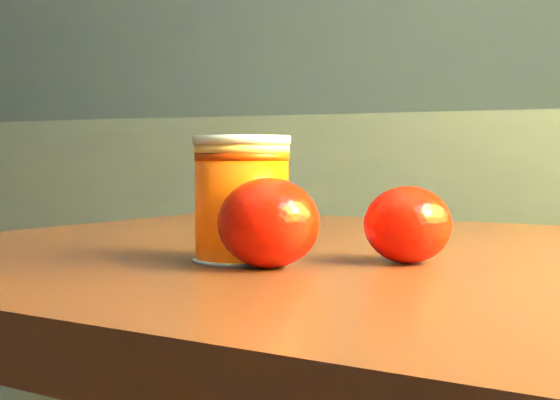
% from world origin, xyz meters
% --- Properties ---
extents(kitchen_counter, '(3.15, 0.60, 0.90)m').
position_xyz_m(kitchen_counter, '(0.00, 1.45, 0.45)').
color(kitchen_counter, '#4F5054').
rests_on(kitchen_counter, ground).
extents(table, '(1.06, 0.83, 0.72)m').
position_xyz_m(table, '(1.02, 0.08, 0.63)').
color(table, '#622B18').
rests_on(table, ground).
extents(juice_glass, '(0.07, 0.07, 0.09)m').
position_xyz_m(juice_glass, '(0.87, -0.01, 0.77)').
color(juice_glass, '#E54404').
rests_on(juice_glass, table).
extents(orange_front, '(0.09, 0.09, 0.06)m').
position_xyz_m(orange_front, '(0.90, -0.04, 0.75)').
color(orange_front, red).
rests_on(orange_front, table).
extents(orange_back, '(0.08, 0.08, 0.06)m').
position_xyz_m(orange_back, '(0.99, 0.03, 0.75)').
color(orange_back, red).
rests_on(orange_back, table).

